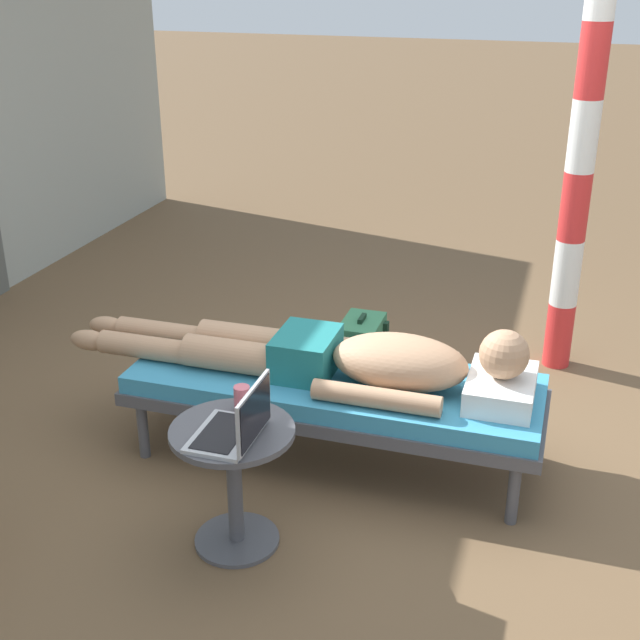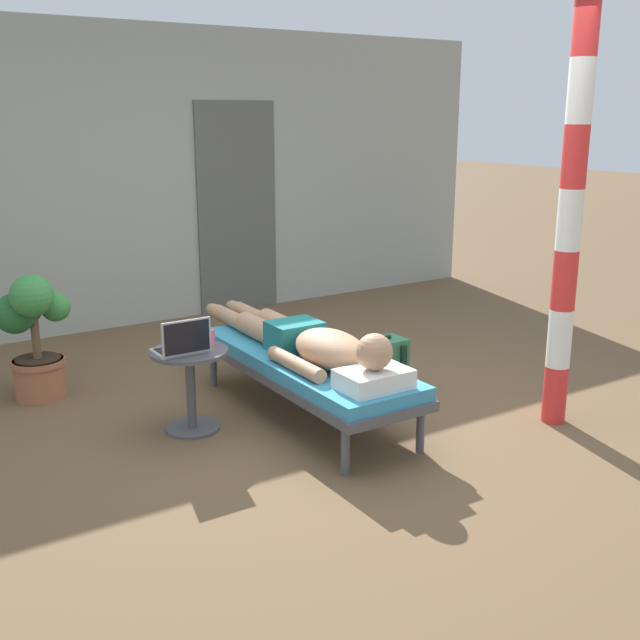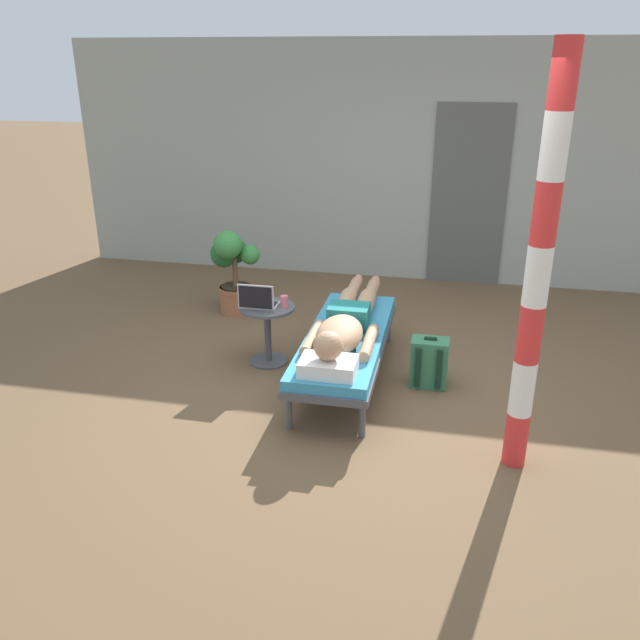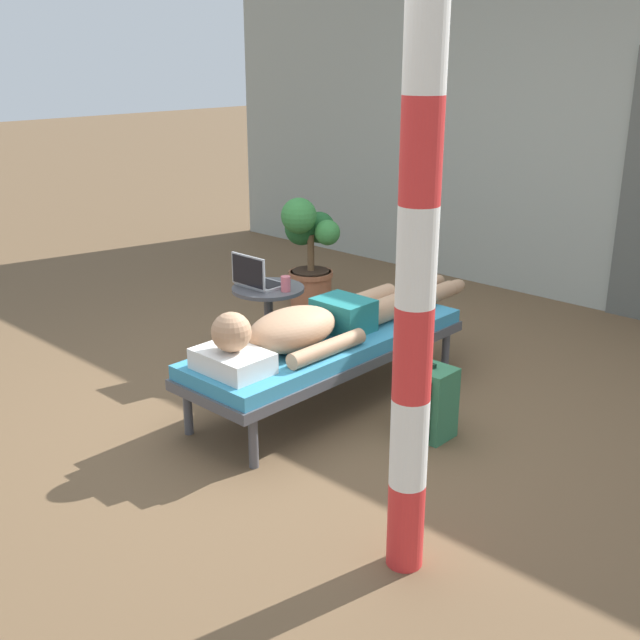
# 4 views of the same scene
# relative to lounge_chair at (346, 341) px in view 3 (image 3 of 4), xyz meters

# --- Properties ---
(ground_plane) EXTENTS (40.00, 40.00, 0.00)m
(ground_plane) POSITION_rel_lounge_chair_xyz_m (0.03, -0.14, -0.35)
(ground_plane) COLOR brown
(house_wall_back) EXTENTS (7.60, 0.20, 2.70)m
(house_wall_back) POSITION_rel_lounge_chair_xyz_m (0.00, 2.88, 1.00)
(house_wall_back) COLOR #999E93
(house_wall_back) RESTS_ON ground
(house_door_panel) EXTENTS (0.84, 0.03, 2.04)m
(house_door_panel) POSITION_rel_lounge_chair_xyz_m (0.93, 2.77, 0.67)
(house_door_panel) COLOR #545651
(house_door_panel) RESTS_ON ground
(lounge_chair) EXTENTS (0.63, 1.89, 0.42)m
(lounge_chair) POSITION_rel_lounge_chair_xyz_m (0.00, 0.00, 0.00)
(lounge_chair) COLOR #4C4C51
(lounge_chair) RESTS_ON ground
(person_reclining) EXTENTS (0.53, 2.17, 0.32)m
(person_reclining) POSITION_rel_lounge_chair_xyz_m (-0.00, -0.06, 0.17)
(person_reclining) COLOR white
(person_reclining) RESTS_ON lounge_chair
(side_table) EXTENTS (0.48, 0.48, 0.52)m
(side_table) POSITION_rel_lounge_chair_xyz_m (-0.72, 0.19, 0.01)
(side_table) COLOR #4C4C51
(side_table) RESTS_ON ground
(laptop) EXTENTS (0.31, 0.24, 0.23)m
(laptop) POSITION_rel_lounge_chair_xyz_m (-0.78, 0.14, 0.24)
(laptop) COLOR #A5A8AD
(laptop) RESTS_ON side_table
(drink_glass) EXTENTS (0.06, 0.06, 0.10)m
(drink_glass) POSITION_rel_lounge_chair_xyz_m (-0.57, 0.21, 0.23)
(drink_glass) COLOR #D86672
(drink_glass) RESTS_ON side_table
(backpack) EXTENTS (0.30, 0.26, 0.42)m
(backpack) POSITION_rel_lounge_chair_xyz_m (0.68, 0.05, -0.15)
(backpack) COLOR #33724C
(backpack) RESTS_ON ground
(potted_plant) EXTENTS (0.51, 0.52, 0.90)m
(potted_plant) POSITION_rel_lounge_chair_xyz_m (-1.40, 1.29, 0.14)
(potted_plant) COLOR #9E5B3D
(potted_plant) RESTS_ON ground
(porch_post) EXTENTS (0.15, 0.15, 2.61)m
(porch_post) POSITION_rel_lounge_chair_xyz_m (1.30, -0.94, 0.96)
(porch_post) COLOR red
(porch_post) RESTS_ON ground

